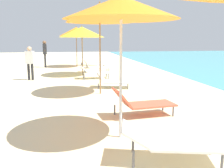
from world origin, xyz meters
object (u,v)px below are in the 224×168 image
at_px(umbrella_third, 121,8).
at_px(lounger_third_shoreside, 142,103).
at_px(person_walking_near, 45,51).
at_px(lounger_third_inland, 171,141).
at_px(umbrella_fifth, 82,32).
at_px(lounger_fourth_shoreside, 113,80).
at_px(lounger_fifth_inland, 95,72).
at_px(lounger_fifth_shoreside, 96,67).
at_px(lounger_farthest_inland, 95,64).
at_px(umbrella_farthest, 76,32).
at_px(lounger_farthest_shoreside, 88,61).
at_px(person_walking_mid, 30,60).
at_px(umbrella_fourth, 100,13).

distance_m(umbrella_third, lounger_third_shoreside, 2.55).
bearing_deg(person_walking_near, lounger_third_inland, -87.39).
xyz_separation_m(lounger_third_inland, umbrella_fifth, (-0.83, 9.47, 1.87)).
bearing_deg(lounger_fourth_shoreside, lounger_fifth_inland, 114.64).
xyz_separation_m(lounger_third_inland, lounger_fifth_shoreside, (-0.03, 10.68, -0.01)).
distance_m(lounger_fourth_shoreside, lounger_farthest_inland, 6.63).
xyz_separation_m(lounger_third_inland, lounger_fifth_inland, (-0.33, 8.32, -0.01)).
relative_size(lounger_third_shoreside, lounger_fourth_shoreside, 1.12).
bearing_deg(umbrella_farthest, lounger_fifth_inland, -82.78).
distance_m(lounger_farthest_shoreside, person_walking_mid, 6.86).
height_order(lounger_fourth_shoreside, lounger_fifth_shoreside, lounger_fifth_shoreside).
distance_m(lounger_fifth_shoreside, person_walking_near, 4.24).
height_order(umbrella_fifth, person_walking_near, umbrella_fifth).
distance_m(lounger_third_shoreside, lounger_farthest_shoreside, 12.14).
distance_m(lounger_third_inland, lounger_fifth_inland, 8.33).
height_order(umbrella_third, person_walking_mid, umbrella_third).
bearing_deg(person_walking_mid, lounger_third_shoreside, 41.71).
height_order(umbrella_third, umbrella_fourth, umbrella_fourth).
distance_m(lounger_third_shoreside, lounger_fifth_shoreside, 8.37).
xyz_separation_m(umbrella_fifth, umbrella_farthest, (-0.16, 4.07, 0.13)).
height_order(umbrella_third, person_walking_near, umbrella_third).
height_order(lounger_fifth_inland, lounger_farthest_shoreside, lounger_fifth_inland).
bearing_deg(lounger_farthest_shoreside, lounger_farthest_inland, -73.70).
bearing_deg(lounger_fifth_shoreside, umbrella_fifth, -126.41).
relative_size(lounger_third_inland, lounger_fifth_inland, 1.20).
xyz_separation_m(umbrella_third, lounger_farthest_shoreside, (0.42, 13.38, -2.14)).
distance_m(lounger_third_inland, person_walking_near, 13.91).
xyz_separation_m(umbrella_third, lounger_third_inland, (0.57, -1.06, -2.08)).
height_order(lounger_fourth_shoreside, lounger_farthest_inland, lounger_fourth_shoreside).
height_order(lounger_fifth_shoreside, lounger_farthest_shoreside, lounger_fifth_shoreside).
bearing_deg(lounger_fifth_inland, lounger_farthest_inland, 82.36).
distance_m(lounger_third_shoreside, lounger_third_inland, 2.32).
bearing_deg(person_walking_mid, lounger_fourth_shoreside, 66.37).
relative_size(lounger_third_inland, umbrella_fourth, 0.54).
bearing_deg(lounger_third_inland, lounger_fifth_shoreside, 103.78).
relative_size(lounger_fourth_shoreside, person_walking_near, 0.80).
bearing_deg(umbrella_third, lounger_farthest_inland, 86.68).
bearing_deg(lounger_fifth_inland, lounger_third_inland, -89.60).
height_order(umbrella_fifth, umbrella_farthest, umbrella_farthest).
xyz_separation_m(umbrella_fifth, lounger_fifth_inland, (0.50, -1.15, -1.88)).
xyz_separation_m(umbrella_third, lounger_fifth_shoreside, (0.54, 9.62, -2.10)).
xyz_separation_m(umbrella_third, lounger_farthest_inland, (0.67, 11.53, -2.11)).
xyz_separation_m(lounger_fifth_shoreside, lounger_farthest_inland, (0.13, 1.91, -0.02)).
bearing_deg(lounger_third_shoreside, lounger_farthest_inland, 84.11).
relative_size(lounger_third_shoreside, umbrella_farthest, 0.59).
height_order(umbrella_farthest, lounger_farthest_inland, umbrella_farthest).
xyz_separation_m(lounger_farthest_inland, person_walking_mid, (-3.35, -4.23, 0.62)).
distance_m(umbrella_fourth, lounger_farthest_inland, 8.01).
xyz_separation_m(lounger_fifth_shoreside, lounger_fifth_inland, (-0.30, -2.35, 0.01)).
bearing_deg(umbrella_third, umbrella_fourth, 88.58).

